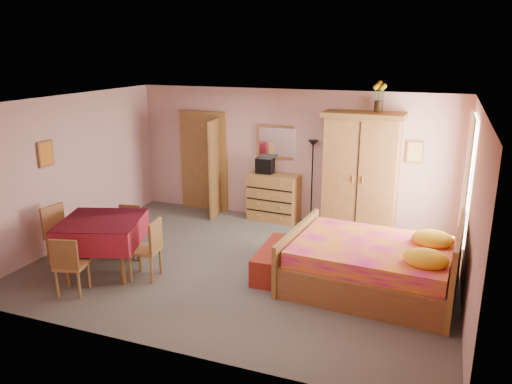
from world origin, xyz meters
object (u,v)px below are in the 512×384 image
at_px(wall_mirror, 278,142).
at_px(wardrobe, 361,173).
at_px(chest_of_drawers, 274,197).
at_px(floor_lamp, 312,182).
at_px(dining_table, 103,246).
at_px(chair_east, 145,249).
at_px(stereo, 265,166).
at_px(bed, 372,252).
at_px(chair_north, 127,232).
at_px(chair_south, 72,264).
at_px(chair_west, 63,236).
at_px(bench, 276,260).
at_px(sunflower_vase, 379,97).

bearing_deg(wall_mirror, wardrobe, -13.47).
bearing_deg(wardrobe, chest_of_drawers, 179.29).
bearing_deg(floor_lamp, wardrobe, -8.32).
distance_m(dining_table, chair_east, 0.72).
bearing_deg(stereo, bed, -43.63).
bearing_deg(chair_north, wall_mirror, -133.24).
bearing_deg(chair_south, chair_west, 121.59).
relative_size(wardrobe, chair_south, 2.59).
bearing_deg(wall_mirror, bench, -76.11).
height_order(sunflower_vase, chair_south, sunflower_vase).
bearing_deg(bench, floor_lamp, 92.10).
distance_m(dining_table, chair_west, 0.78).
xyz_separation_m(bench, chair_west, (-3.29, -0.88, 0.27)).
height_order(chest_of_drawers, bed, bed).
bearing_deg(wardrobe, floor_lamp, 173.24).
relative_size(stereo, bench, 0.27).
bearing_deg(stereo, dining_table, -113.94).
relative_size(floor_lamp, wardrobe, 0.74).
xyz_separation_m(wardrobe, chair_north, (-3.40, -2.54, -0.71)).
bearing_deg(chest_of_drawers, stereo, 176.69).
bearing_deg(dining_table, wall_mirror, 64.39).
bearing_deg(wardrobe, dining_table, -135.05).
relative_size(bed, chair_south, 2.72).
distance_m(stereo, wardrobe, 1.92).
relative_size(wall_mirror, floor_lamp, 0.53).
bearing_deg(chair_south, chair_east, 33.89).
bearing_deg(sunflower_vase, floor_lamp, 177.43).
xyz_separation_m(wardrobe, bench, (-0.87, -2.30, -0.92)).
height_order(bench, chair_north, chair_north).
relative_size(chair_south, chair_north, 1.04).
height_order(chair_north, chair_west, chair_west).
xyz_separation_m(floor_lamp, dining_table, (-2.42, -3.34, -0.41)).
xyz_separation_m(bed, chair_north, (-3.96, -0.27, -0.13)).
distance_m(floor_lamp, sunflower_vase, 2.07).
distance_m(chest_of_drawers, chair_north, 3.10).
bearing_deg(chair_east, wall_mirror, -24.00).
height_order(stereo, chair_east, stereo).
relative_size(dining_table, chair_east, 1.27).
relative_size(dining_table, chair_south, 1.33).
distance_m(wardrobe, sunflower_vase, 1.42).
bearing_deg(chair_west, stereo, 152.44).
bearing_deg(floor_lamp, chest_of_drawers, -174.52).
xyz_separation_m(bed, bench, (-1.43, -0.03, -0.34)).
height_order(wardrobe, bed, wardrobe).
relative_size(wall_mirror, sunflower_vase, 1.61).
bearing_deg(chest_of_drawers, chair_north, -118.76).
bearing_deg(dining_table, bench, 19.68).
relative_size(sunflower_vase, chair_north, 0.65).
distance_m(chest_of_drawers, wardrobe, 1.84).
height_order(sunflower_vase, chair_north, sunflower_vase).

